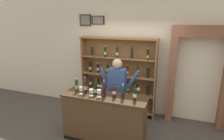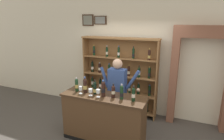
{
  "view_description": "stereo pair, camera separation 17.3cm",
  "coord_description": "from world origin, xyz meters",
  "px_view_note": "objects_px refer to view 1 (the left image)",
  "views": [
    {
      "loc": [
        1.18,
        -3.26,
        2.49
      ],
      "look_at": [
        -0.15,
        0.39,
        1.45
      ],
      "focal_mm": 30.24,
      "sensor_mm": 36.0,
      "label": 1
    },
    {
      "loc": [
        1.34,
        -3.2,
        2.49
      ],
      "look_at": [
        -0.15,
        0.39,
        1.45
      ],
      "focal_mm": 30.24,
      "sensor_mm": 36.0,
      "label": 2
    }
  ],
  "objects_px": {
    "wine_shelf": "(118,74)",
    "wine_glass_spare": "(81,89)",
    "tasting_bottle_bianco": "(135,94)",
    "wine_glass_center": "(91,91)",
    "shopkeeper": "(117,87)",
    "tasting_bottle_riserva": "(123,92)",
    "tasting_bottle_vin_santo": "(77,85)",
    "tasting_counter": "(105,118)",
    "wine_glass_left": "(99,92)",
    "tasting_bottle_prosecco": "(85,86)",
    "tasting_bottle_brunello": "(114,91)",
    "tasting_bottle_super_tuscan": "(104,89)",
    "tasting_bottle_rosso": "(95,88)"
  },
  "relations": [
    {
      "from": "tasting_bottle_vin_santo",
      "to": "wine_glass_left",
      "type": "relative_size",
      "value": 1.89
    },
    {
      "from": "tasting_bottle_riserva",
      "to": "wine_glass_center",
      "type": "xyz_separation_m",
      "value": [
        -0.63,
        -0.09,
        -0.04
      ]
    },
    {
      "from": "tasting_counter",
      "to": "wine_glass_center",
      "type": "xyz_separation_m",
      "value": [
        -0.24,
        -0.11,
        0.61
      ]
    },
    {
      "from": "wine_glass_center",
      "to": "wine_glass_left",
      "type": "bearing_deg",
      "value": -2.33
    },
    {
      "from": "tasting_bottle_prosecco",
      "to": "tasting_bottle_rosso",
      "type": "bearing_deg",
      "value": -2.25
    },
    {
      "from": "wine_shelf",
      "to": "shopkeeper",
      "type": "height_order",
      "value": "wine_shelf"
    },
    {
      "from": "tasting_bottle_vin_santo",
      "to": "tasting_bottle_bianco",
      "type": "bearing_deg",
      "value": -0.87
    },
    {
      "from": "wine_shelf",
      "to": "tasting_bottle_rosso",
      "type": "xyz_separation_m",
      "value": [
        -0.04,
        -1.34,
        0.07
      ]
    },
    {
      "from": "tasting_bottle_riserva",
      "to": "tasting_bottle_bianco",
      "type": "distance_m",
      "value": 0.24
    },
    {
      "from": "tasting_bottle_prosecco",
      "to": "tasting_bottle_bianco",
      "type": "relative_size",
      "value": 1.13
    },
    {
      "from": "wine_shelf",
      "to": "tasting_counter",
      "type": "relative_size",
      "value": 1.18
    },
    {
      "from": "wine_glass_center",
      "to": "tasting_bottle_brunello",
      "type": "bearing_deg",
      "value": 11.49
    },
    {
      "from": "tasting_bottle_brunello",
      "to": "wine_glass_spare",
      "type": "distance_m",
      "value": 0.7
    },
    {
      "from": "tasting_bottle_rosso",
      "to": "wine_glass_left",
      "type": "xyz_separation_m",
      "value": [
        0.13,
        -0.11,
        -0.02
      ]
    },
    {
      "from": "shopkeeper",
      "to": "wine_glass_spare",
      "type": "height_order",
      "value": "shopkeeper"
    },
    {
      "from": "wine_shelf",
      "to": "wine_glass_spare",
      "type": "xyz_separation_m",
      "value": [
        -0.33,
        -1.43,
        0.04
      ]
    },
    {
      "from": "tasting_counter",
      "to": "wine_glass_spare",
      "type": "height_order",
      "value": "wine_glass_spare"
    },
    {
      "from": "tasting_bottle_super_tuscan",
      "to": "wine_glass_spare",
      "type": "height_order",
      "value": "tasting_bottle_super_tuscan"
    },
    {
      "from": "wine_shelf",
      "to": "wine_glass_center",
      "type": "xyz_separation_m",
      "value": [
        -0.09,
        -1.45,
        0.03
      ]
    },
    {
      "from": "tasting_bottle_rosso",
      "to": "tasting_bottle_super_tuscan",
      "type": "height_order",
      "value": "tasting_bottle_super_tuscan"
    },
    {
      "from": "tasting_bottle_rosso",
      "to": "tasting_bottle_brunello",
      "type": "distance_m",
      "value": 0.41
    },
    {
      "from": "tasting_bottle_brunello",
      "to": "wine_glass_left",
      "type": "bearing_deg",
      "value": -160.51
    },
    {
      "from": "tasting_bottle_bianco",
      "to": "wine_glass_center",
      "type": "height_order",
      "value": "tasting_bottle_bianco"
    },
    {
      "from": "wine_glass_center",
      "to": "tasting_counter",
      "type": "bearing_deg",
      "value": 24.61
    },
    {
      "from": "tasting_bottle_bianco",
      "to": "tasting_bottle_prosecco",
      "type": "bearing_deg",
      "value": 178.16
    },
    {
      "from": "shopkeeper",
      "to": "tasting_bottle_prosecco",
      "type": "distance_m",
      "value": 0.75
    },
    {
      "from": "tasting_bottle_brunello",
      "to": "wine_glass_spare",
      "type": "bearing_deg",
      "value": -173.61
    },
    {
      "from": "tasting_bottle_vin_santo",
      "to": "wine_glass_center",
      "type": "height_order",
      "value": "tasting_bottle_vin_santo"
    },
    {
      "from": "wine_shelf",
      "to": "tasting_bottle_vin_santo",
      "type": "xyz_separation_m",
      "value": [
        -0.47,
        -1.35,
        0.08
      ]
    },
    {
      "from": "tasting_counter",
      "to": "tasting_bottle_prosecco",
      "type": "relative_size",
      "value": 5.12
    },
    {
      "from": "tasting_counter",
      "to": "wine_glass_left",
      "type": "bearing_deg",
      "value": -118.45
    },
    {
      "from": "shopkeeper",
      "to": "wine_glass_center",
      "type": "xyz_separation_m",
      "value": [
        -0.33,
        -0.64,
        0.08
      ]
    },
    {
      "from": "wine_shelf",
      "to": "wine_glass_center",
      "type": "relative_size",
      "value": 14.2
    },
    {
      "from": "wine_shelf",
      "to": "tasting_bottle_riserva",
      "type": "bearing_deg",
      "value": -68.18
    },
    {
      "from": "tasting_bottle_prosecco",
      "to": "tasting_bottle_brunello",
      "type": "height_order",
      "value": "tasting_bottle_prosecco"
    },
    {
      "from": "tasting_bottle_vin_santo",
      "to": "tasting_bottle_bianco",
      "type": "height_order",
      "value": "tasting_bottle_vin_santo"
    },
    {
      "from": "tasting_bottle_bianco",
      "to": "wine_glass_spare",
      "type": "relative_size",
      "value": 1.88
    },
    {
      "from": "wine_glass_left",
      "to": "tasting_bottle_prosecco",
      "type": "bearing_deg",
      "value": 161.52
    },
    {
      "from": "shopkeeper",
      "to": "tasting_bottle_bianco",
      "type": "distance_m",
      "value": 0.78
    },
    {
      "from": "tasting_counter",
      "to": "tasting_bottle_vin_santo",
      "type": "height_order",
      "value": "tasting_bottle_vin_santo"
    },
    {
      "from": "wine_shelf",
      "to": "wine_glass_spare",
      "type": "relative_size",
      "value": 12.94
    },
    {
      "from": "tasting_bottle_riserva",
      "to": "tasting_bottle_vin_santo",
      "type": "bearing_deg",
      "value": 179.2
    },
    {
      "from": "shopkeeper",
      "to": "tasting_bottle_brunello",
      "type": "xyz_separation_m",
      "value": [
        0.12,
        -0.55,
        0.11
      ]
    },
    {
      "from": "tasting_bottle_super_tuscan",
      "to": "wine_glass_left",
      "type": "bearing_deg",
      "value": -133.59
    },
    {
      "from": "tasting_bottle_rosso",
      "to": "wine_glass_spare",
      "type": "xyz_separation_m",
      "value": [
        -0.28,
        -0.09,
        -0.03
      ]
    },
    {
      "from": "wine_shelf",
      "to": "tasting_bottle_rosso",
      "type": "distance_m",
      "value": 1.34
    },
    {
      "from": "tasting_counter",
      "to": "tasting_bottle_rosso",
      "type": "relative_size",
      "value": 5.68
    },
    {
      "from": "tasting_bottle_rosso",
      "to": "tasting_bottle_bianco",
      "type": "relative_size",
      "value": 1.02
    },
    {
      "from": "wine_glass_center",
      "to": "tasting_bottle_super_tuscan",
      "type": "bearing_deg",
      "value": 16.09
    },
    {
      "from": "tasting_counter",
      "to": "tasting_bottle_rosso",
      "type": "xyz_separation_m",
      "value": [
        -0.19,
        -0.0,
        0.64
      ]
    }
  ]
}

